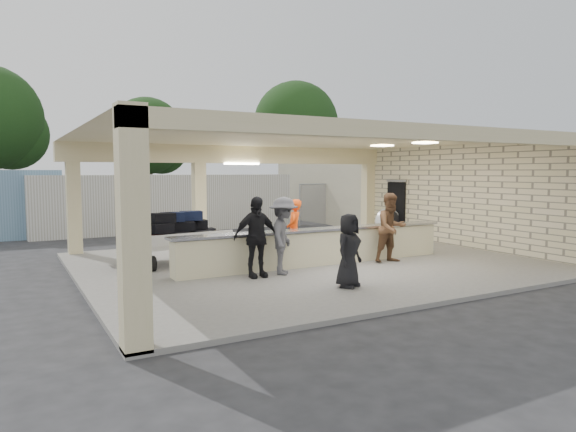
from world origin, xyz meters
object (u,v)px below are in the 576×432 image
baggage_handler (294,230)px  passenger_b (256,237)px  luggage_cart (178,235)px  car_white_b (366,200)px  container_white (167,202)px  passenger_c (284,236)px  drum_fan (388,222)px  car_dark (293,204)px  car_white_a (326,204)px  passenger_a (391,228)px  baggage_counter (318,247)px  passenger_d (349,250)px

baggage_handler → passenger_b: 2.43m
luggage_cart → car_white_b: bearing=32.1°
passenger_b → container_white: size_ratio=0.17×
container_white → passenger_c: bearing=-94.0°
drum_fan → container_white: 9.75m
drum_fan → car_dark: car_dark is taller
car_white_a → passenger_b: bearing=136.1°
passenger_c → drum_fan: bearing=-22.1°
passenger_c → car_white_b: size_ratio=0.38×
baggage_handler → car_white_b: (13.14, 13.72, -0.19)m
passenger_a → container_white: 11.96m
baggage_handler → drum_fan: bearing=152.7°
car_white_b → car_dark: car_white_b is taller
car_dark → container_white: (-8.68, -3.97, 0.56)m
baggage_counter → car_white_a: bearing=56.0°
passenger_c → passenger_d: size_ratio=1.18×
baggage_handler → passenger_d: baggage_handler is taller
passenger_a → passenger_b: passenger_b is taller
baggage_counter → baggage_handler: bearing=109.4°
car_white_b → container_white: 14.33m
drum_fan → passenger_c: size_ratio=0.57×
drum_fan → passenger_d: 8.94m
baggage_counter → car_white_b: car_white_b is taller
luggage_cart → passenger_c: bearing=-60.2°
passenger_b → container_white: bearing=84.2°
luggage_cart → passenger_d: passenger_d is taller
car_white_a → car_white_b: size_ratio=0.98×
baggage_counter → drum_fan: drum_fan is taller
drum_fan → car_white_a: bearing=67.9°
passenger_c → car_dark: passenger_c is taller
drum_fan → car_dark: 11.43m
luggage_cart → passenger_b: passenger_b is taller
passenger_b → car_white_a: (11.64, 14.71, -0.38)m
passenger_d → car_dark: bearing=36.7°
passenger_a → car_white_a: (7.49, 14.69, -0.37)m
passenger_c → car_dark: size_ratio=0.47×
passenger_d → passenger_c: bearing=79.4°
luggage_cart → container_white: size_ratio=0.23×
container_white → baggage_handler: bearing=-87.8°
baggage_counter → container_white: bearing=95.3°
passenger_d → car_white_a: 19.56m
baggage_counter → passenger_a: (1.96, -0.68, 0.47)m
luggage_cart → passenger_d: bearing=-67.6°
drum_fan → passenger_d: (-6.37, -6.27, 0.23)m
drum_fan → passenger_a: (-3.53, -4.34, 0.39)m
car_white_a → container_white: size_ratio=0.42×
luggage_cart → car_white_b: size_ratio=0.52×
baggage_counter → drum_fan: size_ratio=7.64×
baggage_counter → drum_fan: 6.60m
passenger_d → luggage_cart: bearing=91.2°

